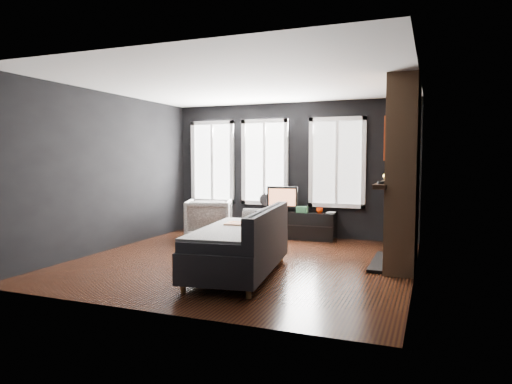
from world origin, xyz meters
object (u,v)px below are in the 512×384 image
at_px(sofa, 239,241).
at_px(book, 328,208).
at_px(media_console, 296,225).
at_px(mug, 320,209).
at_px(mantel_vase, 389,175).
at_px(armchair, 209,217).
at_px(monitor, 282,197).

height_order(sofa, book, sofa).
height_order(media_console, mug, mug).
xyz_separation_m(book, mantel_vase, (1.24, -1.25, 0.69)).
distance_m(armchair, mantel_vase, 3.56).
xyz_separation_m(mug, book, (0.14, 0.07, 0.04)).
relative_size(media_console, mantel_vase, 8.18).
xyz_separation_m(sofa, mug, (0.40, 3.02, 0.13)).
bearing_deg(mantel_vase, monitor, 151.23).
bearing_deg(mantel_vase, media_console, 147.25).
bearing_deg(mug, mantel_vase, -40.50).
bearing_deg(sofa, armchair, 117.95).
bearing_deg(media_console, book, 3.84).
relative_size(media_console, monitor, 2.46).
distance_m(mug, mantel_vase, 1.95).
distance_m(media_console, book, 0.72).
bearing_deg(mantel_vase, armchair, 172.04).
bearing_deg(sofa, mug, 75.20).
relative_size(armchair, media_console, 0.56).
xyz_separation_m(sofa, monitor, (-0.36, 3.01, 0.35)).
height_order(armchair, book, armchair).
bearing_deg(monitor, media_console, -1.79).
relative_size(monitor, mug, 4.97).
height_order(media_console, monitor, monitor).
height_order(sofa, media_console, sofa).
xyz_separation_m(media_console, monitor, (-0.28, -0.02, 0.55)).
bearing_deg(mug, sofa, -97.53).
xyz_separation_m(armchair, mantel_vase, (3.41, -0.48, 0.89)).
relative_size(book, mantel_vase, 1.05).
height_order(media_console, book, book).
bearing_deg(sofa, book, 72.78).
relative_size(sofa, monitor, 3.43).
xyz_separation_m(sofa, mantel_vase, (1.78, 1.84, 0.86)).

